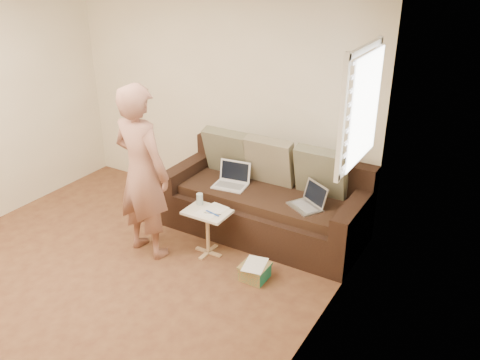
# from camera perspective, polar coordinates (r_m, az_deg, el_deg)

# --- Properties ---
(floor) EXTENTS (4.50, 4.50, 0.00)m
(floor) POSITION_cam_1_polar(r_m,az_deg,el_deg) (5.07, -16.37, -11.90)
(floor) COLOR #4D2A1C
(floor) RESTS_ON ground
(ceiling) EXTENTS (4.50, 4.50, 0.00)m
(ceiling) POSITION_cam_1_polar(r_m,az_deg,el_deg) (4.13, -20.92, 18.46)
(ceiling) COLOR white
(ceiling) RESTS_ON wall_back
(wall_back) EXTENTS (4.00, 0.00, 4.00)m
(wall_back) POSITION_cam_1_polar(r_m,az_deg,el_deg) (6.05, -2.48, 9.07)
(wall_back) COLOR beige
(wall_back) RESTS_ON ground
(wall_right) EXTENTS (0.00, 4.50, 4.50)m
(wall_right) POSITION_cam_1_polar(r_m,az_deg,el_deg) (3.32, 5.62, -5.17)
(wall_right) COLOR beige
(wall_right) RESTS_ON ground
(window_blinds) EXTENTS (0.12, 0.88, 1.08)m
(window_blinds) POSITION_cam_1_polar(r_m,az_deg,el_deg) (4.48, 13.57, 7.98)
(window_blinds) COLOR white
(window_blinds) RESTS_ON wall_right
(sofa) EXTENTS (2.20, 0.95, 0.85)m
(sofa) POSITION_cam_1_polar(r_m,az_deg,el_deg) (5.57, 2.85, -2.12)
(sofa) COLOR black
(sofa) RESTS_ON ground
(pillow_left) EXTENTS (0.55, 0.29, 0.57)m
(pillow_left) POSITION_cam_1_polar(r_m,az_deg,el_deg) (5.84, -1.40, 3.19)
(pillow_left) COLOR brown
(pillow_left) RESTS_ON sofa
(pillow_mid) EXTENTS (0.55, 0.27, 0.57)m
(pillow_mid) POSITION_cam_1_polar(r_m,az_deg,el_deg) (5.59, 3.41, 2.12)
(pillow_mid) COLOR #7A7657
(pillow_mid) RESTS_ON sofa
(pillow_right) EXTENTS (0.55, 0.28, 0.57)m
(pillow_right) POSITION_cam_1_polar(r_m,az_deg,el_deg) (5.38, 9.14, 0.86)
(pillow_right) COLOR brown
(pillow_right) RESTS_ON sofa
(laptop_silver) EXTENTS (0.42, 0.39, 0.23)m
(laptop_silver) POSITION_cam_1_polar(r_m,az_deg,el_deg) (5.21, 7.30, -3.13)
(laptop_silver) COLOR #B7BABC
(laptop_silver) RESTS_ON sofa
(laptop_white) EXTENTS (0.40, 0.31, 0.26)m
(laptop_white) POSITION_cam_1_polar(r_m,az_deg,el_deg) (5.61, -1.16, -0.77)
(laptop_white) COLOR white
(laptop_white) RESTS_ON sofa
(person) EXTENTS (0.71, 0.52, 1.82)m
(person) POSITION_cam_1_polar(r_m,az_deg,el_deg) (5.10, -11.02, 0.86)
(person) COLOR #90514E
(person) RESTS_ON ground
(side_table) EXTENTS (0.46, 0.32, 0.50)m
(side_table) POSITION_cam_1_polar(r_m,az_deg,el_deg) (5.28, -3.67, -5.92)
(side_table) COLOR silver
(side_table) RESTS_ON ground
(drinking_glass) EXTENTS (0.07, 0.07, 0.12)m
(drinking_glass) POSITION_cam_1_polar(r_m,az_deg,el_deg) (5.26, -4.58, -2.16)
(drinking_glass) COLOR silver
(drinking_glass) RESTS_ON side_table
(scissors) EXTENTS (0.20, 0.14, 0.02)m
(scissors) POSITION_cam_1_polar(r_m,az_deg,el_deg) (5.09, -3.14, -3.80)
(scissors) COLOR silver
(scissors) RESTS_ON side_table
(paper_on_table) EXTENTS (0.25, 0.33, 0.00)m
(paper_on_table) POSITION_cam_1_polar(r_m,az_deg,el_deg) (5.16, -3.12, -3.44)
(paper_on_table) COLOR white
(paper_on_table) RESTS_ON side_table
(striped_box) EXTENTS (0.26, 0.26, 0.16)m
(striped_box) POSITION_cam_1_polar(r_m,az_deg,el_deg) (4.98, 1.68, -10.31)
(striped_box) COLOR orange
(striped_box) RESTS_ON ground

